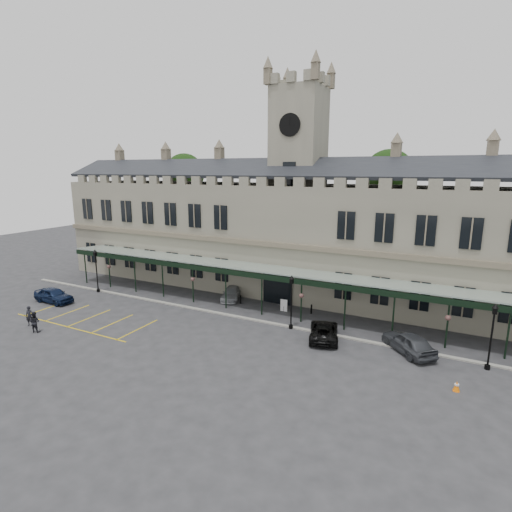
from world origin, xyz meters
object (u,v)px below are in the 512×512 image
at_px(person_a, 29,316).
at_px(person_b, 35,322).
at_px(car_right_a, 409,342).
at_px(car_taxi, 232,293).
at_px(lamp_post_mid, 291,297).
at_px(traffic_cone, 457,386).
at_px(lamp_post_right, 492,331).
at_px(clock_tower, 298,174).
at_px(car_left_a, 54,295).
at_px(lamp_post_left, 96,267).
at_px(station_building, 296,235).
at_px(car_van, 324,331).
at_px(sign_board, 284,306).

relative_size(person_a, person_b, 1.01).
bearing_deg(car_right_a, car_taxi, -58.81).
distance_m(person_a, person_b, 1.82).
height_order(lamp_post_mid, traffic_cone, lamp_post_mid).
height_order(lamp_post_right, person_a, lamp_post_right).
bearing_deg(clock_tower, car_left_a, -143.60).
bearing_deg(lamp_post_mid, car_right_a, -1.45).
relative_size(lamp_post_left, car_right_a, 1.03).
distance_m(clock_tower, lamp_post_left, 24.73).
relative_size(station_building, lamp_post_left, 12.17).
bearing_deg(car_taxi, station_building, 31.39).
bearing_deg(car_left_a, car_right_a, -81.81).
xyz_separation_m(clock_tower, car_taxi, (-5.00, -6.00, -12.48)).
xyz_separation_m(car_left_a, car_right_a, (34.51, 4.56, 0.04)).
distance_m(station_building, car_taxi, 9.69).
xyz_separation_m(clock_tower, person_a, (-17.15, -20.71, -12.21)).
height_order(lamp_post_left, car_right_a, lamp_post_left).
bearing_deg(traffic_cone, person_b, -169.30).
bearing_deg(car_van, lamp_post_right, 164.36).
xyz_separation_m(station_building, car_van, (7.00, -11.32, -5.79)).
height_order(car_left_a, person_a, person_a).
height_order(clock_tower, lamp_post_right, clock_tower).
height_order(traffic_cone, car_van, car_van).
xyz_separation_m(lamp_post_mid, car_van, (3.22, -0.73, -2.19)).
bearing_deg(car_taxi, sign_board, -27.04).
distance_m(sign_board, car_left_a, 24.08).
height_order(station_building, lamp_post_left, station_building).
xyz_separation_m(lamp_post_mid, traffic_cone, (13.12, -4.59, -2.54)).
height_order(lamp_post_right, car_left_a, lamp_post_right).
xyz_separation_m(clock_tower, car_right_a, (13.51, -10.93, -12.29)).
distance_m(lamp_post_mid, person_b, 22.11).
relative_size(clock_tower, lamp_post_left, 5.03).
relative_size(lamp_post_left, lamp_post_right, 1.02).
xyz_separation_m(clock_tower, traffic_cone, (16.91, -15.27, -12.78)).
height_order(car_taxi, car_right_a, car_right_a).
relative_size(clock_tower, person_b, 13.79).
height_order(clock_tower, traffic_cone, clock_tower).
bearing_deg(traffic_cone, lamp_post_left, 173.04).
relative_size(station_building, car_van, 12.32).
xyz_separation_m(car_van, person_b, (-22.46, -9.98, 0.22)).
bearing_deg(car_left_a, car_taxi, -58.66).
xyz_separation_m(station_building, clock_tower, (0.00, 0.09, 6.64)).
distance_m(lamp_post_right, car_right_a, 5.66).
xyz_separation_m(lamp_post_right, person_b, (-34.23, -10.20, -1.96)).
bearing_deg(person_a, car_van, -2.79).
height_order(lamp_post_left, traffic_cone, lamp_post_left).
relative_size(lamp_post_right, traffic_cone, 7.23).
height_order(station_building, car_van, station_building).
bearing_deg(clock_tower, sign_board, -77.66).
height_order(station_building, lamp_post_right, station_building).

